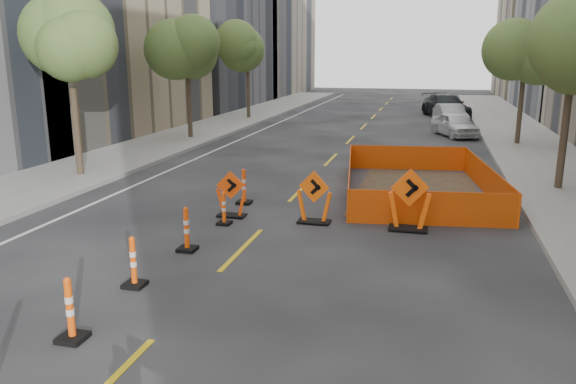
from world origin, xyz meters
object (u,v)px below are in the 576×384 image
(chevron_sign_center, at_px, (314,197))
(parked_car_far, at_px, (446,106))
(channelizer_2, at_px, (70,309))
(channelizer_4, at_px, (187,229))
(channelizer_6, at_px, (244,186))
(chevron_sign_left, at_px, (231,194))
(chevron_sign_right, at_px, (409,200))
(parked_car_near, at_px, (455,125))
(channelizer_5, at_px, (224,208))
(parked_car_mid, at_px, (450,115))
(channelizer_3, at_px, (133,262))

(chevron_sign_center, relative_size, parked_car_far, 0.26)
(channelizer_2, bearing_deg, channelizer_4, 89.64)
(channelizer_6, height_order, chevron_sign_left, chevron_sign_left)
(chevron_sign_right, bearing_deg, parked_car_near, 68.65)
(channelizer_4, height_order, channelizer_5, channelizer_4)
(channelizer_5, distance_m, chevron_sign_center, 2.45)
(parked_car_far, bearing_deg, chevron_sign_left, -120.41)
(channelizer_2, relative_size, channelizer_6, 0.98)
(chevron_sign_right, bearing_deg, channelizer_4, -165.77)
(channelizer_2, bearing_deg, chevron_sign_left, 89.49)
(chevron_sign_right, height_order, parked_car_far, chevron_sign_right)
(channelizer_6, height_order, parked_car_mid, parked_car_mid)
(chevron_sign_right, height_order, parked_car_mid, chevron_sign_right)
(channelizer_2, distance_m, channelizer_4, 4.38)
(parked_car_mid, bearing_deg, parked_car_far, 80.41)
(channelizer_5, height_order, channelizer_6, channelizer_6)
(channelizer_2, bearing_deg, chevron_sign_center, 71.44)
(chevron_sign_right, distance_m, parked_car_far, 28.55)
(channelizer_3, height_order, chevron_sign_left, chevron_sign_left)
(channelizer_6, bearing_deg, channelizer_3, -90.59)
(parked_car_far, bearing_deg, chevron_sign_right, -110.73)
(channelizer_4, distance_m, chevron_sign_right, 5.73)
(channelizer_2, distance_m, parked_car_near, 26.45)
(channelizer_2, relative_size, channelizer_5, 1.17)
(channelizer_4, xyz_separation_m, parked_car_near, (6.66, 21.21, 0.13))
(chevron_sign_left, bearing_deg, channelizer_6, 78.09)
(parked_car_near, bearing_deg, channelizer_3, -128.63)
(chevron_sign_center, distance_m, parked_car_near, 18.77)
(parked_car_mid, height_order, parked_car_far, parked_car_far)
(channelizer_2, height_order, chevron_sign_left, chevron_sign_left)
(channelizer_4, height_order, parked_car_near, parked_car_near)
(channelizer_3, height_order, chevron_sign_right, chevron_sign_right)
(channelizer_3, xyz_separation_m, channelizer_6, (0.07, 6.57, 0.03))
(channelizer_2, bearing_deg, parked_car_far, 79.93)
(chevron_sign_left, xyz_separation_m, chevron_sign_center, (2.39, -0.03, 0.07))
(channelizer_5, relative_size, chevron_sign_center, 0.63)
(channelizer_2, bearing_deg, channelizer_5, 88.93)
(chevron_sign_center, bearing_deg, channelizer_2, -98.32)
(chevron_sign_center, bearing_deg, channelizer_4, -119.47)
(channelizer_5, distance_m, channelizer_6, 2.20)
(chevron_sign_center, xyz_separation_m, parked_car_near, (4.24, 18.29, -0.07))
(chevron_sign_left, bearing_deg, chevron_sign_right, -17.20)
(channelizer_4, bearing_deg, parked_car_near, 72.56)
(channelizer_6, xyz_separation_m, parked_car_mid, (6.62, 21.47, 0.14))
(chevron_sign_right, relative_size, parked_car_far, 0.29)
(channelizer_5, xyz_separation_m, chevron_sign_center, (2.33, 0.73, 0.27))
(chevron_sign_center, bearing_deg, chevron_sign_right, 9.37)
(channelizer_3, bearing_deg, channelizer_6, 89.41)
(parked_car_far, bearing_deg, channelizer_3, -118.85)
(channelizer_6, bearing_deg, channelizer_2, -89.68)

